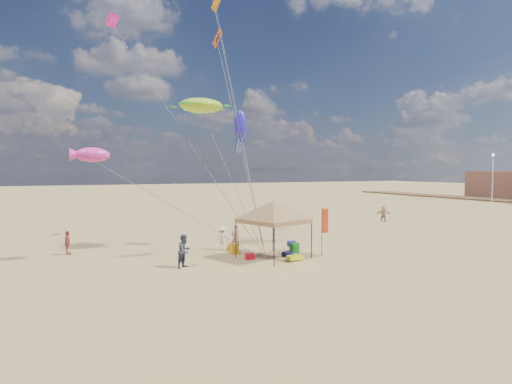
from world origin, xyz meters
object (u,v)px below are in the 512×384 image
at_px(person_near_a, 236,238).
at_px(person_far_a, 67,243).
at_px(chair_yellow, 234,249).
at_px(beach_cart, 295,257).
at_px(canopy_tent, 274,203).
at_px(person_far_c, 383,214).
at_px(feather_flag, 324,224).
at_px(cooler_blue, 292,244).
at_px(lamp_north, 493,170).
at_px(person_near_c, 222,238).
at_px(person_near_b, 184,251).
at_px(chair_green, 294,248).
at_px(cooler_red, 250,256).

distance_m(person_near_a, person_far_a, 10.81).
height_order(chair_yellow, beach_cart, chair_yellow).
height_order(canopy_tent, person_far_c, canopy_tent).
bearing_deg(feather_flag, cooler_blue, 92.45).
bearing_deg(person_far_c, lamp_north, 47.60).
bearing_deg(beach_cart, lamp_north, 25.91).
bearing_deg(cooler_blue, person_far_a, 166.62).
relative_size(chair_yellow, person_near_c, 0.45).
xyz_separation_m(chair_yellow, beach_cart, (2.57, -3.38, -0.15)).
xyz_separation_m(canopy_tent, chair_yellow, (-1.75, 2.16, -3.07)).
bearing_deg(person_near_c, person_near_b, 44.72).
distance_m(person_near_c, person_far_c, 21.85).
height_order(person_far_a, person_far_c, person_far_c).
relative_size(beach_cart, person_far_c, 0.52).
height_order(canopy_tent, chair_yellow, canopy_tent).
xyz_separation_m(person_near_a, person_near_b, (-4.40, -3.24, 0.04)).
bearing_deg(beach_cart, person_near_a, 115.81).
distance_m(canopy_tent, feather_flag, 3.55).
height_order(feather_flag, lamp_north, lamp_north).
distance_m(cooler_blue, chair_yellow, 4.84).
xyz_separation_m(person_near_b, person_far_a, (-5.86, 6.65, -0.16)).
relative_size(chair_green, person_far_a, 0.45).
distance_m(cooler_red, cooler_blue, 5.29).
xyz_separation_m(person_near_a, person_near_c, (-0.63, 0.91, -0.11)).
xyz_separation_m(canopy_tent, lamp_north, (54.72, 24.97, 2.10)).
bearing_deg(feather_flag, cooler_red, 167.24).
bearing_deg(lamp_north, person_near_a, -158.66).
relative_size(person_near_c, person_far_c, 0.91).
bearing_deg(chair_green, cooler_red, -173.21).
distance_m(feather_flag, chair_green, 2.59).
bearing_deg(person_near_b, cooler_blue, -15.63).
xyz_separation_m(feather_flag, person_far_c, (15.55, 12.01, -1.19)).
bearing_deg(feather_flag, canopy_tent, 166.04).
xyz_separation_m(canopy_tent, person_far_a, (-11.52, 6.50, -2.65)).
height_order(person_near_b, person_far_a, person_near_b).
relative_size(chair_green, person_near_b, 0.38).
distance_m(beach_cart, person_far_a, 14.57).
xyz_separation_m(cooler_red, beach_cart, (2.31, -1.49, 0.01)).
relative_size(cooler_blue, chair_green, 0.77).
bearing_deg(person_far_c, chair_green, -121.25).
bearing_deg(person_far_c, person_far_a, -144.43).
height_order(cooler_red, chair_green, chair_green).
bearing_deg(person_far_a, chair_yellow, -110.65).
relative_size(person_near_c, person_far_a, 1.02).
relative_size(beach_cart, person_near_c, 0.57).
distance_m(canopy_tent, cooler_red, 3.56).
height_order(canopy_tent, person_near_a, canopy_tent).
bearing_deg(cooler_blue, person_near_a, 179.37).
relative_size(cooler_red, lamp_north, 0.07).
xyz_separation_m(feather_flag, person_far_a, (-14.69, 7.29, -1.28)).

